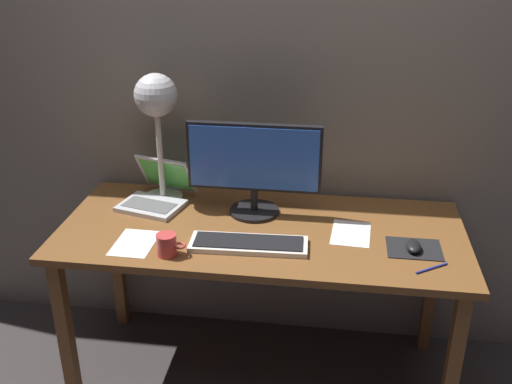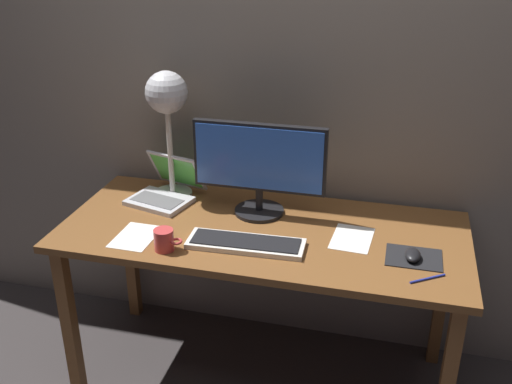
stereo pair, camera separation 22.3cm
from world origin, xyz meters
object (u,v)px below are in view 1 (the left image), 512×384
(monitor, at_px, (254,164))
(desk_lamp, at_px, (156,105))
(mouse, at_px, (413,246))
(laptop, at_px, (158,191))
(keyboard_main, at_px, (249,244))
(pen, at_px, (432,268))
(coffee_mug, at_px, (167,245))

(monitor, height_order, desk_lamp, desk_lamp)
(mouse, bearing_deg, laptop, 165.30)
(keyboard_main, bearing_deg, laptop, 143.31)
(laptop, distance_m, mouse, 1.08)
(pen, bearing_deg, keyboard_main, 174.17)
(monitor, bearing_deg, coffee_mug, -124.65)
(laptop, distance_m, pen, 1.17)
(monitor, xyz_separation_m, laptop, (-0.42, 0.05, -0.16))
(monitor, distance_m, laptop, 0.46)
(desk_lamp, bearing_deg, monitor, -10.61)
(monitor, xyz_separation_m, pen, (0.68, -0.35, -0.21))
(desk_lamp, height_order, pen, desk_lamp)
(desk_lamp, distance_m, mouse, 1.16)
(desk_lamp, bearing_deg, mouse, -16.46)
(keyboard_main, distance_m, mouse, 0.61)
(monitor, xyz_separation_m, coffee_mug, (-0.26, -0.38, -0.18))
(monitor, bearing_deg, laptop, 173.86)
(keyboard_main, bearing_deg, desk_lamp, 140.16)
(keyboard_main, xyz_separation_m, mouse, (0.61, 0.05, 0.01))
(monitor, distance_m, pen, 0.79)
(keyboard_main, height_order, mouse, mouse)
(laptop, distance_m, coffee_mug, 0.46)
(coffee_mug, bearing_deg, laptop, 110.37)
(monitor, xyz_separation_m, mouse, (0.62, -0.23, -0.20))
(mouse, distance_m, pen, 0.13)
(laptop, relative_size, mouse, 3.50)
(monitor, bearing_deg, desk_lamp, 169.39)
(desk_lamp, bearing_deg, pen, -21.44)
(keyboard_main, relative_size, pen, 3.18)
(mouse, distance_m, coffee_mug, 0.90)
(desk_lamp, height_order, mouse, desk_lamp)
(keyboard_main, height_order, coffee_mug, coffee_mug)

